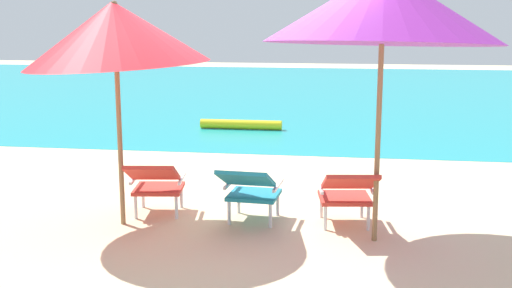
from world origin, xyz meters
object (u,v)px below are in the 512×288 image
swim_buoy (241,124)px  lounge_chair_center (250,188)px  beach_umbrella_left (115,33)px  lounge_chair_right (347,191)px  lounge_chair_left (156,182)px  beach_umbrella_right (383,6)px

swim_buoy → lounge_chair_center: lounge_chair_center is taller
lounge_chair_center → beach_umbrella_left: beach_umbrella_left is taller
swim_buoy → lounge_chair_right: bearing=-69.8°
lounge_chair_left → lounge_chair_center: (1.04, -0.09, 0.00)m
lounge_chair_left → beach_umbrella_right: beach_umbrella_right is taller
swim_buoy → beach_umbrella_right: bearing=-68.4°
lounge_chair_center → lounge_chair_right: size_ratio=0.96×
lounge_chair_left → beach_umbrella_left: size_ratio=0.40×
lounge_chair_right → beach_umbrella_right: beach_umbrella_right is taller
beach_umbrella_left → swim_buoy: bearing=87.7°
lounge_chair_center → beach_umbrella_left: bearing=-173.1°
lounge_chair_center → lounge_chair_right: 0.99m
swim_buoy → beach_umbrella_left: (-0.23, -5.88, 1.88)m
lounge_chair_center → swim_buoy: bearing=100.9°
swim_buoy → beach_umbrella_left: beach_umbrella_left is taller
swim_buoy → beach_umbrella_left: size_ratio=0.68×
swim_buoy → lounge_chair_left: size_ratio=1.70×
lounge_chair_left → lounge_chair_right: size_ratio=1.00×
swim_buoy → lounge_chair_right: size_ratio=1.70×
swim_buoy → beach_umbrella_right: (2.37, -6.00, 2.14)m
lounge_chair_right → lounge_chair_center: bearing=-178.6°
lounge_chair_right → beach_umbrella_right: size_ratio=0.35×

